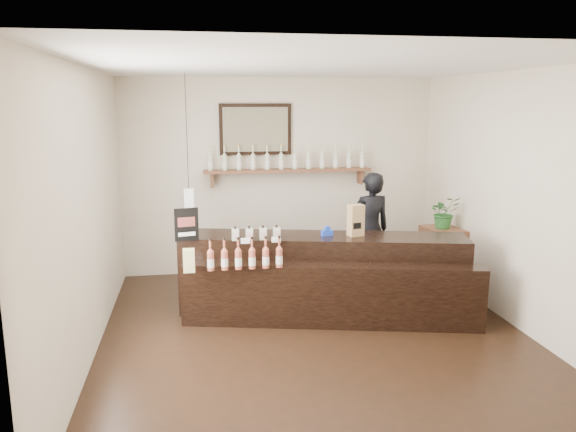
% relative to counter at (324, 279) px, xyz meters
% --- Properties ---
extents(ground, '(5.00, 5.00, 0.00)m').
position_rel_counter_xyz_m(ground, '(-0.23, -0.58, -0.44)').
color(ground, black).
rests_on(ground, ground).
extents(room_shell, '(5.00, 5.00, 5.00)m').
position_rel_counter_xyz_m(room_shell, '(-0.23, -0.58, 1.27)').
color(room_shell, beige).
rests_on(room_shell, ground).
extents(back_wall_decor, '(2.66, 0.96, 1.69)m').
position_rel_counter_xyz_m(back_wall_decor, '(-0.38, 1.80, 1.32)').
color(back_wall_decor, '#58311E').
rests_on(back_wall_decor, ground).
extents(counter, '(3.37, 1.62, 1.09)m').
position_rel_counter_xyz_m(counter, '(0.00, 0.00, 0.00)').
color(counter, black).
rests_on(counter, ground).
extents(promo_sign, '(0.27, 0.07, 0.37)m').
position_rel_counter_xyz_m(promo_sign, '(-1.56, 0.12, 0.68)').
color(promo_sign, black).
rests_on(promo_sign, counter).
extents(paper_bag, '(0.19, 0.16, 0.37)m').
position_rel_counter_xyz_m(paper_bag, '(0.38, 0.06, 0.68)').
color(paper_bag, '#9A7C4A').
rests_on(paper_bag, counter).
extents(tape_dispenser, '(0.15, 0.08, 0.12)m').
position_rel_counter_xyz_m(tape_dispenser, '(0.05, 0.11, 0.54)').
color(tape_dispenser, blue).
rests_on(tape_dispenser, counter).
extents(side_cabinet, '(0.49, 0.62, 0.82)m').
position_rel_counter_xyz_m(side_cabinet, '(1.77, 0.70, -0.03)').
color(side_cabinet, '#58311E').
rests_on(side_cabinet, ground).
extents(potted_plant, '(0.39, 0.34, 0.43)m').
position_rel_counter_xyz_m(potted_plant, '(1.77, 0.70, 0.60)').
color(potted_plant, '#266027').
rests_on(potted_plant, side_cabinet).
extents(shopkeeper, '(0.70, 0.52, 1.76)m').
position_rel_counter_xyz_m(shopkeeper, '(0.85, 0.97, 0.44)').
color(shopkeeper, black).
rests_on(shopkeeper, ground).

